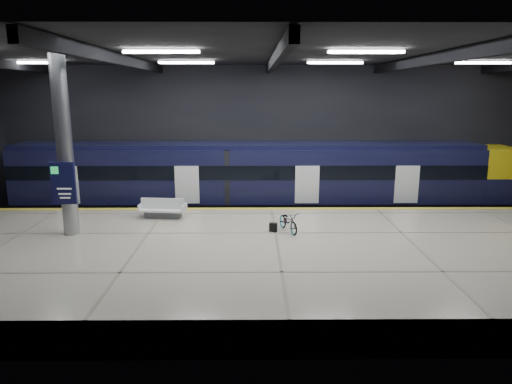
{
  "coord_description": "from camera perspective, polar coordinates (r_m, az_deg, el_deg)",
  "views": [
    {
      "loc": [
        -0.9,
        -18.21,
        6.56
      ],
      "look_at": [
        -0.75,
        1.5,
        2.2
      ],
      "focal_mm": 32.0,
      "sensor_mm": 36.0,
      "label": 1
    }
  ],
  "objects": [
    {
      "name": "pannier_bag",
      "position": [
        18.19,
        2.18,
        -4.43
      ],
      "size": [
        0.34,
        0.26,
        0.35
      ],
      "primitive_type": "cube",
      "rotation": [
        0.0,
        0.0,
        -0.3
      ],
      "color": "black",
      "rests_on": "platform"
    },
    {
      "name": "room_shell",
      "position": [
        18.26,
        2.41,
        9.82
      ],
      "size": [
        30.1,
        16.1,
        8.05
      ],
      "color": "black",
      "rests_on": "ground"
    },
    {
      "name": "safety_strip",
      "position": [
        21.68,
        1.95,
        -2.11
      ],
      "size": [
        30.0,
        0.4,
        0.01
      ],
      "primitive_type": "cube",
      "color": "gold",
      "rests_on": "platform"
    },
    {
      "name": "info_column",
      "position": [
        18.71,
        -22.84,
        5.06
      ],
      "size": [
        0.9,
        0.78,
        6.9
      ],
      "color": "#9EA0A5",
      "rests_on": "platform"
    },
    {
      "name": "bench",
      "position": [
        20.52,
        -11.55,
        -2.32
      ],
      "size": [
        2.07,
        1.04,
        0.88
      ],
      "rotation": [
        0.0,
        0.0,
        -0.11
      ],
      "color": "#595B60",
      "rests_on": "platform"
    },
    {
      "name": "platform",
      "position": [
        16.85,
        2.68,
        -8.44
      ],
      "size": [
        30.0,
        11.0,
        1.1
      ],
      "primitive_type": "cube",
      "color": "#B8AD9B",
      "rests_on": "ground"
    },
    {
      "name": "train",
      "position": [
        24.18,
        3.18,
        1.72
      ],
      "size": [
        29.4,
        2.84,
        3.79
      ],
      "color": "black",
      "rests_on": "ground"
    },
    {
      "name": "rails",
      "position": [
        24.6,
        1.67,
        -2.81
      ],
      "size": [
        30.0,
        1.52,
        0.16
      ],
      "color": "gray",
      "rests_on": "ground"
    },
    {
      "name": "bicycle",
      "position": [
        18.16,
        4.08,
        -3.68
      ],
      "size": [
        1.07,
        1.68,
        0.84
      ],
      "primitive_type": "imported",
      "rotation": [
        0.0,
        0.0,
        0.35
      ],
      "color": "#99999E",
      "rests_on": "platform"
    },
    {
      "name": "ground",
      "position": [
        19.38,
        2.26,
        -7.33
      ],
      "size": [
        30.0,
        30.0,
        0.0
      ],
      "primitive_type": "plane",
      "color": "black",
      "rests_on": "ground"
    }
  ]
}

